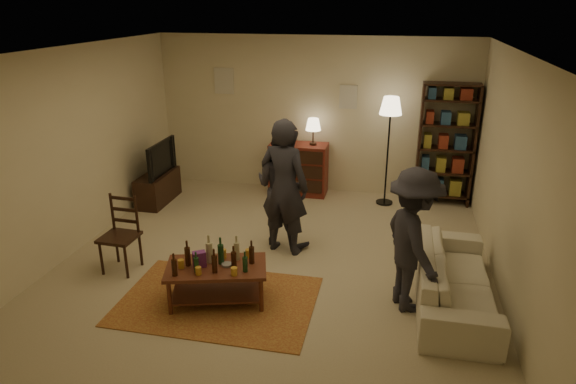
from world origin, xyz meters
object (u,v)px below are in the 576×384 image
(sofa, at_px, (455,279))
(person_right, at_px, (283,187))
(tv_stand, at_px, (158,180))
(floor_lamp, at_px, (390,114))
(dresser, at_px, (299,168))
(person_by_sofa, at_px, (413,241))
(dining_chair, at_px, (121,231))
(bookshelf, at_px, (446,144))
(person_left, at_px, (284,187))
(coffee_table, at_px, (216,270))

(sofa, relative_size, person_right, 1.24)
(tv_stand, relative_size, floor_lamp, 0.58)
(dresser, distance_m, person_by_sofa, 3.81)
(dining_chair, distance_m, floor_lamp, 4.47)
(floor_lamp, bearing_deg, bookshelf, 14.99)
(tv_stand, xyz_separation_m, sofa, (4.64, -2.20, -0.08))
(bookshelf, xyz_separation_m, person_left, (-2.20, -2.31, -0.11))
(coffee_table, distance_m, person_by_sofa, 2.19)
(dining_chair, height_order, tv_stand, tv_stand)
(floor_lamp, distance_m, person_right, 2.38)
(sofa, distance_m, person_left, 2.41)
(person_left, xyz_separation_m, person_right, (-0.07, 0.23, -0.08))
(coffee_table, bearing_deg, person_right, 76.41)
(person_right, bearing_deg, bookshelf, -117.26)
(dresser, relative_size, person_by_sofa, 0.84)
(bookshelf, relative_size, person_left, 1.09)
(dresser, distance_m, bookshelf, 2.50)
(person_by_sofa, bearing_deg, person_right, 30.67)
(floor_lamp, bearing_deg, person_by_sofa, -83.12)
(bookshelf, distance_m, sofa, 3.26)
(coffee_table, distance_m, floor_lamp, 4.05)
(tv_stand, bearing_deg, floor_lamp, 11.01)
(sofa, distance_m, person_right, 2.54)
(dresser, bearing_deg, floor_lamp, -6.77)
(bookshelf, bearing_deg, dining_chair, -141.86)
(coffee_table, height_order, sofa, coffee_table)
(tv_stand, height_order, dresser, dresser)
(dining_chair, xyz_separation_m, person_right, (1.83, 1.14, 0.33))
(dining_chair, bearing_deg, person_left, 28.17)
(tv_stand, xyz_separation_m, bookshelf, (4.69, 0.98, 0.65))
(bookshelf, bearing_deg, person_right, -137.56)
(bookshelf, distance_m, person_right, 3.08)
(dining_chair, relative_size, tv_stand, 0.93)
(bookshelf, height_order, person_right, bookshelf)
(sofa, bearing_deg, tv_stand, 64.66)
(coffee_table, bearing_deg, floor_lamp, 63.29)
(dining_chair, height_order, person_left, person_left)
(floor_lamp, xyz_separation_m, person_by_sofa, (0.38, -3.11, -0.73))
(dresser, distance_m, person_right, 2.05)
(person_left, bearing_deg, person_right, -59.29)
(dining_chair, height_order, dresser, dresser)
(bookshelf, relative_size, floor_lamp, 1.12)
(tv_stand, bearing_deg, sofa, -25.34)
(tv_stand, xyz_separation_m, person_left, (2.49, -1.33, 0.54))
(tv_stand, distance_m, person_right, 2.70)
(coffee_table, relative_size, floor_lamp, 0.68)
(coffee_table, xyz_separation_m, tv_stand, (-2.02, 2.74, -0.02))
(floor_lamp, height_order, person_left, person_left)
(dining_chair, bearing_deg, bookshelf, 40.63)
(tv_stand, relative_size, sofa, 0.51)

